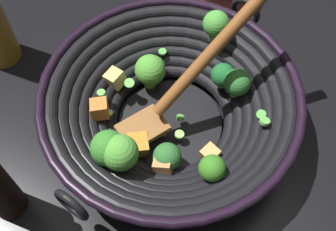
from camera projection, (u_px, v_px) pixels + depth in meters
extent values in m
plane|color=black|center=(170.00, 126.00, 0.68)|extent=(4.00, 4.00, 0.00)
cylinder|color=black|center=(170.00, 124.00, 0.67)|extent=(0.16, 0.16, 0.01)
torus|color=black|center=(170.00, 119.00, 0.66)|extent=(0.21, 0.21, 0.02)
torus|color=black|center=(170.00, 116.00, 0.65)|extent=(0.24, 0.24, 0.02)
torus|color=black|center=(170.00, 113.00, 0.64)|extent=(0.26, 0.26, 0.02)
torus|color=black|center=(170.00, 109.00, 0.64)|extent=(0.29, 0.29, 0.02)
torus|color=black|center=(170.00, 106.00, 0.63)|extent=(0.32, 0.32, 0.02)
torus|color=black|center=(170.00, 102.00, 0.62)|extent=(0.34, 0.34, 0.02)
torus|color=black|center=(170.00, 99.00, 0.61)|extent=(0.37, 0.37, 0.02)
torus|color=black|center=(170.00, 95.00, 0.60)|extent=(0.39, 0.39, 0.01)
torus|color=black|center=(71.00, 205.00, 0.52)|extent=(0.04, 0.05, 0.05)
torus|color=black|center=(245.00, 12.00, 0.69)|extent=(0.04, 0.05, 0.05)
cylinder|color=olive|center=(122.00, 161.00, 0.59)|extent=(0.03, 0.03, 0.02)
sphere|color=#54A83A|center=(120.00, 153.00, 0.56)|extent=(0.05, 0.05, 0.05)
cylinder|color=#88C257|center=(111.00, 157.00, 0.59)|extent=(0.02, 0.03, 0.02)
sphere|color=#37852C|center=(109.00, 148.00, 0.57)|extent=(0.05, 0.05, 0.05)
cylinder|color=#78AF52|center=(214.00, 35.00, 0.67)|extent=(0.02, 0.02, 0.02)
sphere|color=green|center=(216.00, 24.00, 0.65)|extent=(0.04, 0.04, 0.04)
cylinder|color=#77B249|center=(221.00, 83.00, 0.67)|extent=(0.01, 0.01, 0.01)
sphere|color=#1D692D|center=(223.00, 75.00, 0.65)|extent=(0.04, 0.04, 0.04)
cylinder|color=#7FAC5B|center=(211.00, 175.00, 0.58)|extent=(0.02, 0.02, 0.02)
sphere|color=#387F21|center=(212.00, 168.00, 0.56)|extent=(0.04, 0.04, 0.04)
cylinder|color=#83C153|center=(235.00, 92.00, 0.66)|extent=(0.02, 0.02, 0.02)
sphere|color=#2F752F|center=(237.00, 82.00, 0.63)|extent=(0.04, 0.04, 0.04)
cylinder|color=#73B44A|center=(153.00, 80.00, 0.70)|extent=(0.03, 0.02, 0.02)
sphere|color=#52A437|center=(152.00, 69.00, 0.68)|extent=(0.05, 0.05, 0.05)
cylinder|color=#69AB40|center=(167.00, 164.00, 0.62)|extent=(0.02, 0.02, 0.01)
sphere|color=#2E6D30|center=(167.00, 157.00, 0.60)|extent=(0.04, 0.04, 0.04)
cube|color=orange|center=(137.00, 145.00, 0.62)|extent=(0.04, 0.04, 0.04)
cube|color=orange|center=(100.00, 109.00, 0.63)|extent=(0.03, 0.03, 0.03)
cube|color=#CB8731|center=(157.00, 127.00, 0.64)|extent=(0.03, 0.03, 0.03)
cube|color=#D8B767|center=(115.00, 78.00, 0.66)|extent=(0.04, 0.04, 0.03)
cube|color=#DE9A4C|center=(210.00, 154.00, 0.61)|extent=(0.03, 0.03, 0.03)
cube|color=#D4874D|center=(163.00, 165.00, 0.60)|extent=(0.04, 0.04, 0.03)
cylinder|color=#6BC651|center=(129.00, 83.00, 0.66)|extent=(0.02, 0.02, 0.01)
cylinder|color=#6BC651|center=(163.00, 154.00, 0.61)|extent=(0.02, 0.02, 0.01)
cylinder|color=#56B247|center=(261.00, 115.00, 0.61)|extent=(0.02, 0.02, 0.01)
cylinder|color=#99D166|center=(109.00, 113.00, 0.63)|extent=(0.01, 0.01, 0.00)
cylinder|color=#6BC651|center=(101.00, 93.00, 0.64)|extent=(0.01, 0.01, 0.01)
cylinder|color=#6BC651|center=(265.00, 121.00, 0.59)|extent=(0.02, 0.02, 0.01)
cylinder|color=#99D166|center=(181.00, 134.00, 0.64)|extent=(0.02, 0.02, 0.01)
cylinder|color=#56B247|center=(163.00, 52.00, 0.69)|extent=(0.02, 0.02, 0.01)
cylinder|color=#56B247|center=(180.00, 118.00, 0.65)|extent=(0.02, 0.02, 0.01)
cylinder|color=#56B247|center=(243.00, 79.00, 0.64)|extent=(0.02, 0.02, 0.01)
cube|color=brown|center=(143.00, 128.00, 0.63)|extent=(0.08, 0.06, 0.01)
cylinder|color=brown|center=(220.00, 42.00, 0.57)|extent=(0.22, 0.06, 0.19)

